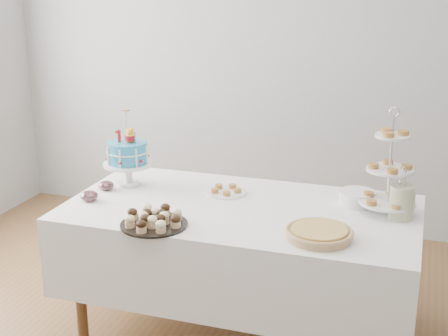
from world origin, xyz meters
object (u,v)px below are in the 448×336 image
(jam_bowl_a, at_px, (89,196))
(cupcake_tray, at_px, (154,218))
(birthday_cake, at_px, (128,165))
(pie, at_px, (319,233))
(jam_bowl_b, at_px, (106,186))
(table, at_px, (241,245))
(tiered_stand, at_px, (390,170))
(pastry_plate, at_px, (226,191))
(plate_stack, at_px, (357,198))
(utensil_pitcher, at_px, (401,201))

(jam_bowl_a, bearing_deg, cupcake_tray, -23.84)
(birthday_cake, height_order, pie, birthday_cake)
(cupcake_tray, bearing_deg, jam_bowl_b, 140.05)
(pie, distance_m, jam_bowl_a, 1.33)
(table, height_order, birthday_cake, birthday_cake)
(table, relative_size, tiered_stand, 3.31)
(pie, relative_size, pastry_plate, 1.40)
(jam_bowl_a, height_order, jam_bowl_b, jam_bowl_a)
(table, bearing_deg, plate_stack, 21.35)
(cupcake_tray, distance_m, jam_bowl_a, 0.54)
(tiered_stand, relative_size, pastry_plate, 2.44)
(pastry_plate, bearing_deg, plate_stack, 3.81)
(jam_bowl_b, bearing_deg, pastry_plate, 13.17)
(plate_stack, relative_size, utensil_pitcher, 0.72)
(table, height_order, pie, pie)
(table, xyz_separation_m, plate_stack, (0.60, 0.23, 0.27))
(jam_bowl_b, height_order, utensil_pitcher, utensil_pitcher)
(pastry_plate, height_order, utensil_pitcher, utensil_pitcher)
(pie, distance_m, plate_stack, 0.54)
(cupcake_tray, relative_size, jam_bowl_a, 3.45)
(cupcake_tray, distance_m, pie, 0.83)
(cupcake_tray, xyz_separation_m, pie, (0.83, 0.10, -0.01))
(cupcake_tray, height_order, pastry_plate, cupcake_tray)
(utensil_pitcher, bearing_deg, table, -160.30)
(table, bearing_deg, tiered_stand, 10.99)
(tiered_stand, distance_m, jam_bowl_b, 1.63)
(pastry_plate, distance_m, jam_bowl_a, 0.78)
(plate_stack, height_order, jam_bowl_b, plate_stack)
(utensil_pitcher, bearing_deg, pastry_plate, -171.96)
(tiered_stand, bearing_deg, jam_bowl_b, -175.51)
(tiered_stand, xyz_separation_m, jam_bowl_b, (-1.61, -0.13, -0.22))
(birthday_cake, bearing_deg, jam_bowl_a, -110.55)
(tiered_stand, height_order, plate_stack, tiered_stand)
(tiered_stand, height_order, utensil_pitcher, tiered_stand)
(pastry_plate, height_order, jam_bowl_a, jam_bowl_a)
(birthday_cake, bearing_deg, utensil_pitcher, -7.68)
(birthday_cake, relative_size, pastry_plate, 1.92)
(table, distance_m, jam_bowl_a, 0.89)
(cupcake_tray, xyz_separation_m, pastry_plate, (0.20, 0.58, -0.02))
(tiered_stand, bearing_deg, jam_bowl_a, -168.65)
(birthday_cake, bearing_deg, plate_stack, -2.06)
(tiered_stand, height_order, jam_bowl_a, tiered_stand)
(jam_bowl_b, bearing_deg, pie, -13.55)
(pie, xyz_separation_m, utensil_pitcher, (0.36, 0.39, 0.07))
(plate_stack, bearing_deg, pastry_plate, -176.19)
(tiered_stand, bearing_deg, birthday_cake, 179.99)
(pie, height_order, jam_bowl_b, jam_bowl_b)
(jam_bowl_a, bearing_deg, pastry_plate, 27.34)
(jam_bowl_b, bearing_deg, table, -1.55)
(cupcake_tray, height_order, tiered_stand, tiered_stand)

